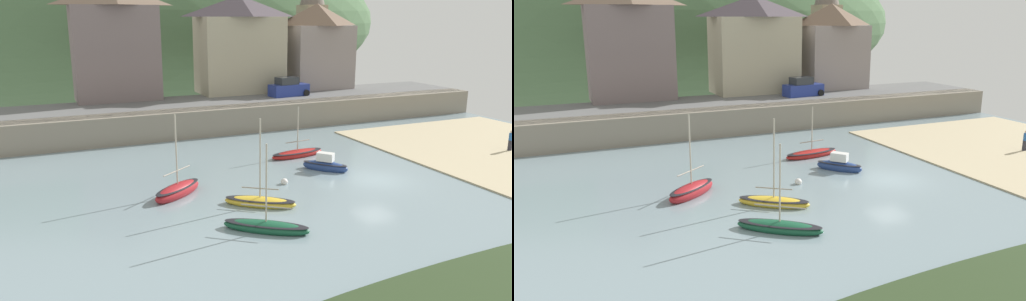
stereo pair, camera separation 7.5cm
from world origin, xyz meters
The scene contains 14 objects.
quay_seawall centered at (0.00, 17.50, 1.36)m, with size 48.00×9.40×2.40m.
hillside_backdrop centered at (-3.71, 55.20, 9.33)m, with size 80.00×44.00×26.66m.
waterfront_building_left centered at (-12.33, 25.20, 8.03)m, with size 8.26×4.57×11.09m.
waterfront_building_centre centered at (0.61, 25.20, 7.54)m, with size 9.16×5.19×10.12m.
waterfront_building_right centered at (9.97, 25.20, 7.18)m, with size 7.40×5.93×9.38m.
church_with_spire centered at (11.61, 29.20, 10.12)m, with size 3.00×3.00×14.96m.
sailboat_tall_mast centered at (-12.76, 2.26, 0.31)m, with size 3.83×3.31×5.15m.
fishing_boat_green centered at (-2.03, 7.15, 0.22)m, with size 4.69×1.80×3.99m.
rowboat_small_beached centered at (-10.13, -4.59, 0.23)m, with size 4.15×3.57×4.65m.
sailboat_far_left centered at (-8.94, -1.23, 0.23)m, with size 4.02×3.36×5.16m.
sailboat_blue_trim centered at (-1.98, 3.18, 0.35)m, with size 2.80×3.08×1.44m.
parked_car_near_slipway centered at (4.17, 20.70, 3.20)m, with size 4.24×2.09×1.95m.
person_on_slipway centered at (14.04, 1.59, 0.98)m, with size 0.34×0.34×1.62m.
mooring_buoy centered at (-5.95, 1.61, 0.14)m, with size 0.46×0.46×0.46m.
Camera 2 is at (-20.05, -25.97, 10.38)m, focal length 35.74 mm.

